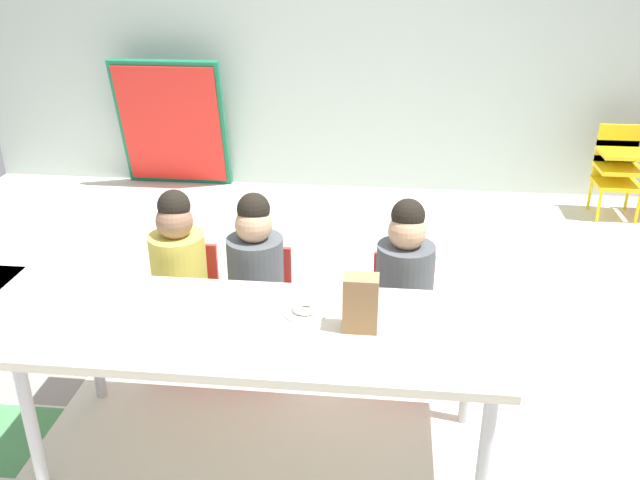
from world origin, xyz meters
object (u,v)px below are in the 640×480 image
(paper_bag_brown, at_px, (361,303))
(craft_table, at_px, (262,336))
(paper_plate_near_edge, at_px, (305,311))
(seated_child_middle_seat, at_px, (256,269))
(seated_child_far_right, at_px, (405,276))
(seated_child_near_camera, at_px, (179,265))
(donut_powdered_on_plate, at_px, (305,307))
(folded_activity_table, at_px, (172,125))
(kid_chair_yellow_stack, at_px, (618,165))

(paper_bag_brown, bearing_deg, craft_table, -178.36)
(paper_bag_brown, height_order, paper_plate_near_edge, paper_bag_brown)
(seated_child_middle_seat, relative_size, paper_plate_near_edge, 5.10)
(seated_child_far_right, distance_m, paper_bag_brown, 0.61)
(craft_table, height_order, seated_child_near_camera, seated_child_near_camera)
(seated_child_middle_seat, bearing_deg, donut_powdered_on_plate, -57.96)
(paper_plate_near_edge, relative_size, donut_powdered_on_plate, 1.71)
(folded_activity_table, bearing_deg, craft_table, -66.70)
(seated_child_near_camera, distance_m, folded_activity_table, 2.69)
(paper_bag_brown, xyz_separation_m, paper_plate_near_edge, (-0.22, 0.10, -0.11))
(seated_child_near_camera, xyz_separation_m, paper_bag_brown, (0.88, -0.56, 0.17))
(folded_activity_table, bearing_deg, kid_chair_yellow_stack, -4.21)
(paper_bag_brown, xyz_separation_m, donut_powdered_on_plate, (-0.22, 0.10, -0.09))
(seated_child_near_camera, xyz_separation_m, kid_chair_yellow_stack, (2.66, 2.30, -0.16))
(kid_chair_yellow_stack, bearing_deg, donut_powdered_on_plate, -126.03)
(seated_child_middle_seat, bearing_deg, paper_plate_near_edge, -57.96)
(donut_powdered_on_plate, bearing_deg, seated_child_far_right, 49.66)
(kid_chair_yellow_stack, xyz_separation_m, donut_powdered_on_plate, (-2.01, -2.76, 0.24))
(donut_powdered_on_plate, bearing_deg, seated_child_middle_seat, 122.04)
(folded_activity_table, distance_m, donut_powdered_on_plate, 3.38)
(seated_child_far_right, xyz_separation_m, donut_powdered_on_plate, (-0.39, -0.46, 0.08))
(seated_child_far_right, height_order, paper_plate_near_edge, seated_child_far_right)
(paper_bag_brown, bearing_deg, seated_child_near_camera, 147.32)
(seated_child_middle_seat, bearing_deg, seated_child_near_camera, 180.00)
(craft_table, xyz_separation_m, seated_child_near_camera, (-0.50, 0.57, -0.00))
(craft_table, bearing_deg, seated_child_near_camera, 131.25)
(kid_chair_yellow_stack, bearing_deg, paper_plate_near_edge, -126.03)
(seated_child_middle_seat, xyz_separation_m, folded_activity_table, (-1.21, 2.56, -0.02))
(seated_child_middle_seat, xyz_separation_m, paper_bag_brown, (0.51, -0.56, 0.17))
(paper_bag_brown, bearing_deg, seated_child_far_right, 72.81)
(kid_chair_yellow_stack, relative_size, paper_bag_brown, 3.09)
(craft_table, height_order, folded_activity_table, folded_activity_table)
(seated_child_middle_seat, height_order, donut_powdered_on_plate, seated_child_middle_seat)
(seated_child_far_right, bearing_deg, paper_plate_near_edge, -130.34)
(donut_powdered_on_plate, bearing_deg, paper_bag_brown, -23.91)
(seated_child_near_camera, xyz_separation_m, seated_child_middle_seat, (0.37, 0.00, 0.00))
(paper_plate_near_edge, bearing_deg, seated_child_middle_seat, 122.04)
(seated_child_near_camera, bearing_deg, seated_child_far_right, 0.00)
(seated_child_far_right, distance_m, paper_plate_near_edge, 0.61)
(paper_bag_brown, relative_size, donut_powdered_on_plate, 2.09)
(craft_table, xyz_separation_m, donut_powdered_on_plate, (0.15, 0.11, 0.08))
(donut_powdered_on_plate, bearing_deg, paper_plate_near_edge, 0.00)
(craft_table, relative_size, paper_bag_brown, 8.30)
(paper_bag_brown, relative_size, paper_plate_near_edge, 1.22)
(seated_child_middle_seat, bearing_deg, craft_table, -76.55)
(paper_bag_brown, bearing_deg, kid_chair_yellow_stack, 57.98)
(seated_child_far_right, xyz_separation_m, kid_chair_yellow_stack, (1.62, 2.30, -0.16))
(folded_activity_table, distance_m, paper_plate_near_edge, 3.37)
(kid_chair_yellow_stack, bearing_deg, craft_table, -126.99)
(seated_child_middle_seat, distance_m, folded_activity_table, 2.83)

